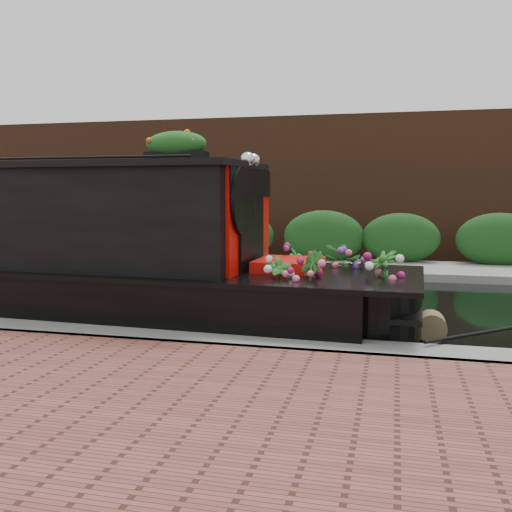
# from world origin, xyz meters

# --- Properties ---
(ground) EXTENTS (80.00, 80.00, 0.00)m
(ground) POSITION_xyz_m (0.00, 0.00, 0.00)
(ground) COLOR black
(ground) RESTS_ON ground
(near_bank_coping) EXTENTS (40.00, 0.60, 0.50)m
(near_bank_coping) POSITION_xyz_m (0.00, -3.30, 0.00)
(near_bank_coping) COLOR slate
(near_bank_coping) RESTS_ON ground
(far_bank_path) EXTENTS (40.00, 2.40, 0.34)m
(far_bank_path) POSITION_xyz_m (0.00, 4.20, 0.00)
(far_bank_path) COLOR gray
(far_bank_path) RESTS_ON ground
(far_hedge) EXTENTS (40.00, 1.10, 2.80)m
(far_hedge) POSITION_xyz_m (0.00, 5.10, 0.00)
(far_hedge) COLOR #194417
(far_hedge) RESTS_ON ground
(far_brick_wall) EXTENTS (40.00, 1.00, 8.00)m
(far_brick_wall) POSITION_xyz_m (0.00, 7.20, 0.00)
(far_brick_wall) COLOR #4E2C1A
(far_brick_wall) RESTS_ON ground
(rope_fender) EXTENTS (0.37, 0.37, 0.37)m
(rope_fender) POSITION_xyz_m (4.59, -1.88, 0.18)
(rope_fender) COLOR brown
(rope_fender) RESTS_ON ground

